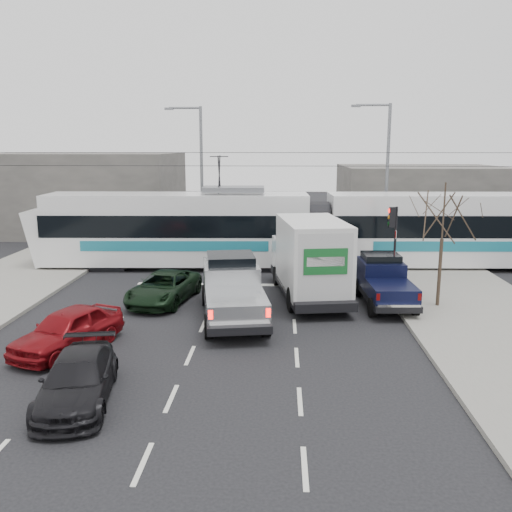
{
  "coord_description": "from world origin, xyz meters",
  "views": [
    {
      "loc": [
        1.16,
        -19.16,
        6.57
      ],
      "look_at": [
        0.07,
        4.14,
        1.8
      ],
      "focal_mm": 38.0,
      "sensor_mm": 36.0,
      "label": 1
    }
  ],
  "objects_px": {
    "box_truck": "(309,259)",
    "green_car": "(164,288)",
    "street_lamp_near": "(384,170)",
    "silver_pickup": "(232,288)",
    "tram": "(317,229)",
    "navy_pickup": "(383,281)",
    "traffic_signal": "(393,228)",
    "red_car": "(68,330)",
    "bare_tree": "(443,217)",
    "street_lamp_far": "(199,168)",
    "dark_car": "(78,380)"
  },
  "relations": [
    {
      "from": "red_car",
      "to": "street_lamp_near",
      "type": "bearing_deg",
      "value": 73.91
    },
    {
      "from": "silver_pickup",
      "to": "dark_car",
      "type": "relative_size",
      "value": 1.56
    },
    {
      "from": "street_lamp_near",
      "to": "street_lamp_far",
      "type": "bearing_deg",
      "value": 170.13
    },
    {
      "from": "street_lamp_far",
      "to": "dark_car",
      "type": "height_order",
      "value": "street_lamp_far"
    },
    {
      "from": "tram",
      "to": "box_truck",
      "type": "distance_m",
      "value": 6.26
    },
    {
      "from": "street_lamp_far",
      "to": "green_car",
      "type": "relative_size",
      "value": 1.97
    },
    {
      "from": "navy_pickup",
      "to": "street_lamp_near",
      "type": "bearing_deg",
      "value": 77.79
    },
    {
      "from": "dark_car",
      "to": "red_car",
      "type": "bearing_deg",
      "value": 105.2
    },
    {
      "from": "green_car",
      "to": "street_lamp_near",
      "type": "bearing_deg",
      "value": 55.04
    },
    {
      "from": "traffic_signal",
      "to": "street_lamp_far",
      "type": "bearing_deg",
      "value": 138.28
    },
    {
      "from": "box_truck",
      "to": "silver_pickup",
      "type": "bearing_deg",
      "value": -147.54
    },
    {
      "from": "red_car",
      "to": "navy_pickup",
      "type": "bearing_deg",
      "value": 49.53
    },
    {
      "from": "box_truck",
      "to": "green_car",
      "type": "xyz_separation_m",
      "value": [
        -6.21,
        -0.91,
        -1.11
      ]
    },
    {
      "from": "street_lamp_near",
      "to": "silver_pickup",
      "type": "xyz_separation_m",
      "value": [
        -8.03,
        -12.87,
        -3.97
      ]
    },
    {
      "from": "street_lamp_far",
      "to": "silver_pickup",
      "type": "xyz_separation_m",
      "value": [
        3.47,
        -14.87,
        -3.97
      ]
    },
    {
      "from": "box_truck",
      "to": "green_car",
      "type": "relative_size",
      "value": 1.61
    },
    {
      "from": "green_car",
      "to": "red_car",
      "type": "relative_size",
      "value": 1.1
    },
    {
      "from": "traffic_signal",
      "to": "red_car",
      "type": "relative_size",
      "value": 0.87
    },
    {
      "from": "navy_pickup",
      "to": "red_car",
      "type": "bearing_deg",
      "value": -154.92
    },
    {
      "from": "bare_tree",
      "to": "tram",
      "type": "relative_size",
      "value": 0.17
    },
    {
      "from": "red_car",
      "to": "silver_pickup",
      "type": "bearing_deg",
      "value": 59.59
    },
    {
      "from": "navy_pickup",
      "to": "red_car",
      "type": "xyz_separation_m",
      "value": [
        -11.21,
        -5.89,
        -0.3
      ]
    },
    {
      "from": "traffic_signal",
      "to": "red_car",
      "type": "xyz_separation_m",
      "value": [
        -12.19,
        -9.25,
        -2.04
      ]
    },
    {
      "from": "bare_tree",
      "to": "traffic_signal",
      "type": "distance_m",
      "value": 4.28
    },
    {
      "from": "green_car",
      "to": "navy_pickup",
      "type": "bearing_deg",
      "value": 11.4
    },
    {
      "from": "box_truck",
      "to": "dark_car",
      "type": "bearing_deg",
      "value": -131.25
    },
    {
      "from": "silver_pickup",
      "to": "navy_pickup",
      "type": "relative_size",
      "value": 1.35
    },
    {
      "from": "street_lamp_far",
      "to": "box_truck",
      "type": "xyz_separation_m",
      "value": [
        6.59,
        -12.14,
        -3.37
      ]
    },
    {
      "from": "traffic_signal",
      "to": "red_car",
      "type": "height_order",
      "value": "traffic_signal"
    },
    {
      "from": "tram",
      "to": "silver_pickup",
      "type": "height_order",
      "value": "tram"
    },
    {
      "from": "bare_tree",
      "to": "box_truck",
      "type": "height_order",
      "value": "bare_tree"
    },
    {
      "from": "silver_pickup",
      "to": "bare_tree",
      "type": "bearing_deg",
      "value": 0.0
    },
    {
      "from": "traffic_signal",
      "to": "bare_tree",
      "type": "bearing_deg",
      "value": -74.24
    },
    {
      "from": "box_truck",
      "to": "red_car",
      "type": "distance_m",
      "value": 10.52
    },
    {
      "from": "traffic_signal",
      "to": "green_car",
      "type": "bearing_deg",
      "value": -160.95
    },
    {
      "from": "street_lamp_near",
      "to": "silver_pickup",
      "type": "bearing_deg",
      "value": -121.96
    },
    {
      "from": "street_lamp_far",
      "to": "tram",
      "type": "height_order",
      "value": "street_lamp_far"
    },
    {
      "from": "box_truck",
      "to": "navy_pickup",
      "type": "distance_m",
      "value": 3.25
    },
    {
      "from": "traffic_signal",
      "to": "street_lamp_far",
      "type": "xyz_separation_m",
      "value": [
        -10.66,
        9.5,
        2.37
      ]
    },
    {
      "from": "traffic_signal",
      "to": "tram",
      "type": "bearing_deg",
      "value": 133.25
    },
    {
      "from": "tram",
      "to": "green_car",
      "type": "relative_size",
      "value": 6.46
    },
    {
      "from": "street_lamp_near",
      "to": "dark_car",
      "type": "height_order",
      "value": "street_lamp_near"
    },
    {
      "from": "traffic_signal",
      "to": "dark_car",
      "type": "distance_m",
      "value": 16.71
    },
    {
      "from": "street_lamp_far",
      "to": "red_car",
      "type": "xyz_separation_m",
      "value": [
        -1.54,
        -18.75,
        -4.41
      ]
    },
    {
      "from": "street_lamp_far",
      "to": "navy_pickup",
      "type": "relative_size",
      "value": 1.84
    },
    {
      "from": "street_lamp_far",
      "to": "silver_pickup",
      "type": "relative_size",
      "value": 1.36
    },
    {
      "from": "street_lamp_far",
      "to": "dark_car",
      "type": "relative_size",
      "value": 2.13
    },
    {
      "from": "bare_tree",
      "to": "dark_car",
      "type": "height_order",
      "value": "bare_tree"
    },
    {
      "from": "street_lamp_near",
      "to": "tram",
      "type": "xyz_separation_m",
      "value": [
        -4.19,
        -3.94,
        -2.98
      ]
    },
    {
      "from": "tram",
      "to": "green_car",
      "type": "bearing_deg",
      "value": -136.5
    }
  ]
}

